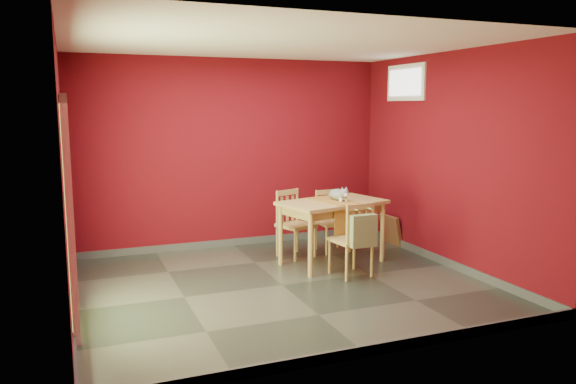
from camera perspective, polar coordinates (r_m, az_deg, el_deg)
name	(u,v)px	position (r m, az deg, el deg)	size (l,w,h in m)	color
ground	(282,285)	(6.50, -0.60, -9.43)	(4.50, 4.50, 0.00)	#2D342D
room_shell	(282,281)	(6.49, -0.60, -9.01)	(4.50, 4.50, 4.50)	#590911
doorway	(68,207)	(5.45, -21.46, -1.42)	(0.06, 1.01, 2.13)	#B7D838
window	(406,83)	(8.10, 11.85, 10.83)	(0.05, 0.90, 0.50)	white
outlet_plate	(332,218)	(8.81, 4.49, -2.60)	(0.08, 0.01, 0.12)	silver
dining_table	(332,209)	(7.24, 4.54, -1.71)	(1.46, 1.05, 0.82)	tan
table_runner	(337,207)	(7.12, 4.97, -1.51)	(0.50, 0.79, 0.37)	olive
chair_far_left	(294,223)	(7.62, 0.61, -3.14)	(0.54, 0.54, 0.90)	tan
chair_far_right	(331,220)	(7.93, 4.42, -2.86)	(0.40, 0.40, 0.86)	tan
chair_near	(353,238)	(6.76, 6.62, -4.70)	(0.47, 0.47, 0.91)	tan
tote_bag	(363,231)	(6.55, 7.67, -3.92)	(0.32, 0.19, 0.45)	#738555
cat	(338,192)	(7.26, 5.12, -0.05)	(0.21, 0.41, 0.20)	slate
picture_frame	(391,230)	(8.45, 10.39, -3.79)	(0.17, 0.44, 0.44)	brown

